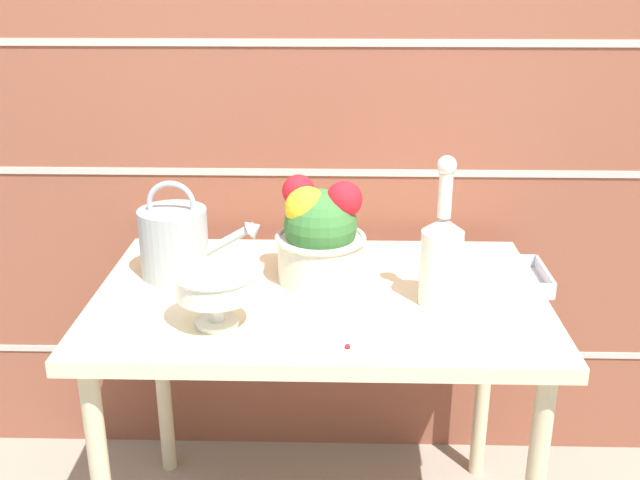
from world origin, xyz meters
name	(u,v)px	position (x,y,z in m)	size (l,w,h in m)	color
brick_wall	(324,107)	(0.00, 0.46, 1.10)	(3.60, 0.08, 2.20)	brown
patio_table	(320,321)	(0.00, 0.00, 0.66)	(1.08, 0.70, 0.74)	beige
watering_can	(176,241)	(-0.36, 0.10, 0.83)	(0.32, 0.17, 0.25)	#9EA3A8
crystal_pedestal_bowl	(215,287)	(-0.22, -0.18, 0.83)	(0.18, 0.18, 0.13)	silver
flower_planter	(321,234)	(0.00, 0.08, 0.86)	(0.23, 0.23, 0.26)	beige
glass_decanter	(441,254)	(0.28, -0.05, 0.86)	(0.10, 0.10, 0.35)	silver
wire_tray	(488,279)	(0.42, 0.06, 0.75)	(0.28, 0.19, 0.04)	#B7B7BC
fallen_petal	(348,347)	(0.06, -0.28, 0.74)	(0.01, 0.01, 0.01)	red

